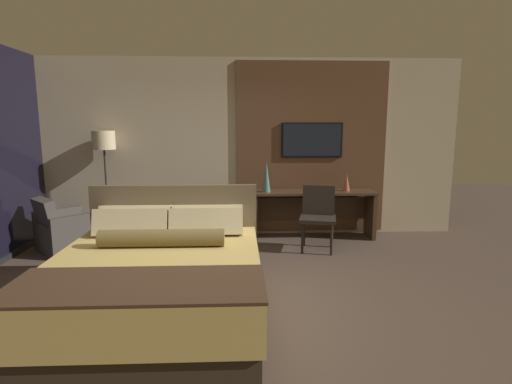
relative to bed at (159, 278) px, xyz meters
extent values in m
plane|color=#4C3D33|center=(0.66, 0.26, -0.36)|extent=(16.00, 16.00, 0.00)
cube|color=#BCAD8E|center=(0.66, 2.86, 1.04)|extent=(7.20, 0.06, 2.80)
cube|color=brown|center=(1.90, 2.81, 1.04)|extent=(2.39, 0.03, 2.70)
cube|color=#33281E|center=(0.00, -0.11, -0.25)|extent=(1.79, 1.99, 0.22)
cube|color=tan|center=(0.00, -0.11, 0.06)|extent=(1.84, 2.06, 0.38)
cube|color=#422D1E|center=(0.00, -0.78, 0.26)|extent=(1.86, 0.72, 0.02)
cube|color=brown|center=(0.00, 0.96, 0.19)|extent=(1.88, 0.08, 1.09)
cube|color=beige|center=(-0.39, 0.82, 0.39)|extent=(0.77, 0.23, 0.31)
cube|color=beige|center=(0.39, 0.82, 0.39)|extent=(0.77, 0.23, 0.31)
cube|color=beige|center=(-0.39, 0.61, 0.39)|extent=(0.77, 0.25, 0.32)
cube|color=beige|center=(0.39, 0.61, 0.39)|extent=(0.77, 0.25, 0.32)
cylinder|color=brown|center=(0.00, 0.19, 0.33)|extent=(1.20, 0.17, 0.17)
cube|color=#422D1E|center=(1.90, 2.54, 0.38)|extent=(1.89, 0.50, 0.03)
cube|color=#422D1E|center=(0.99, 2.54, 0.00)|extent=(0.06, 0.45, 0.71)
cube|color=#422D1E|center=(2.82, 2.54, 0.00)|extent=(0.06, 0.45, 0.71)
cube|color=#422D1E|center=(1.90, 2.77, 0.07)|extent=(1.77, 0.02, 0.36)
cube|color=black|center=(1.90, 2.78, 1.18)|extent=(0.97, 0.04, 0.55)
cube|color=black|center=(1.90, 2.76, 1.18)|extent=(0.92, 0.01, 0.50)
cube|color=#28231E|center=(1.85, 1.89, 0.10)|extent=(0.59, 0.57, 0.05)
cube|color=#28231E|center=(1.90, 2.09, 0.34)|extent=(0.47, 0.20, 0.42)
cylinder|color=black|center=(1.61, 1.75, -0.14)|extent=(0.04, 0.04, 0.43)
cylinder|color=black|center=(2.00, 1.66, -0.14)|extent=(0.04, 0.04, 0.43)
cylinder|color=black|center=(1.70, 2.11, -0.14)|extent=(0.04, 0.04, 0.43)
cylinder|color=black|center=(2.09, 2.03, -0.14)|extent=(0.04, 0.04, 0.43)
cube|color=#47423D|center=(-1.70, 2.05, -0.15)|extent=(0.85, 0.84, 0.42)
cube|color=#47423D|center=(-1.89, 1.87, 0.24)|extent=(0.50, 0.51, 0.38)
cube|color=#47423D|center=(-1.48, 1.83, -0.08)|extent=(0.56, 0.55, 0.56)
cube|color=#47423D|center=(-1.91, 2.27, -0.08)|extent=(0.56, 0.55, 0.56)
cylinder|color=#282623|center=(-1.29, 2.60, -0.34)|extent=(0.28, 0.28, 0.03)
cylinder|color=#332D28|center=(-1.29, 2.60, 0.36)|extent=(0.03, 0.03, 1.44)
cylinder|color=beige|center=(-1.29, 2.60, 1.19)|extent=(0.34, 0.34, 0.28)
cone|color=#4C706B|center=(1.16, 2.49, 0.63)|extent=(0.13, 0.13, 0.47)
cone|color=#B2563D|center=(2.42, 2.54, 0.53)|extent=(0.11, 0.11, 0.26)
cube|color=#332D28|center=(1.95, 2.57, 0.41)|extent=(0.25, 0.20, 0.03)
camera|label=1|loc=(0.75, -3.55, 1.40)|focal=28.00mm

